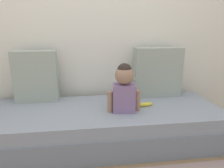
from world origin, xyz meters
The scene contains 7 objects.
ground_plane centered at (0.00, 0.00, 0.00)m, with size 12.00×12.00×0.00m, color #93704C.
back_wall centered at (0.00, 0.55, 1.16)m, with size 5.65×0.10×2.31m, color silver.
couch centered at (0.00, 0.00, 0.18)m, with size 2.45×0.84×0.36m.
throw_pillow_left centered at (-0.67, 0.32, 0.63)m, with size 0.45×0.16×0.55m, color #99A393.
throw_pillow_right centered at (0.67, 0.32, 0.64)m, with size 0.54×0.16×0.56m, color #99A393.
toddler centered at (0.21, -0.09, 0.60)m, with size 0.32×0.18×0.47m.
banana centered at (0.45, 0.00, 0.38)m, with size 0.17×0.04×0.04m, color yellow.
Camera 1 is at (-0.14, -1.88, 1.14)m, focal length 32.64 mm.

